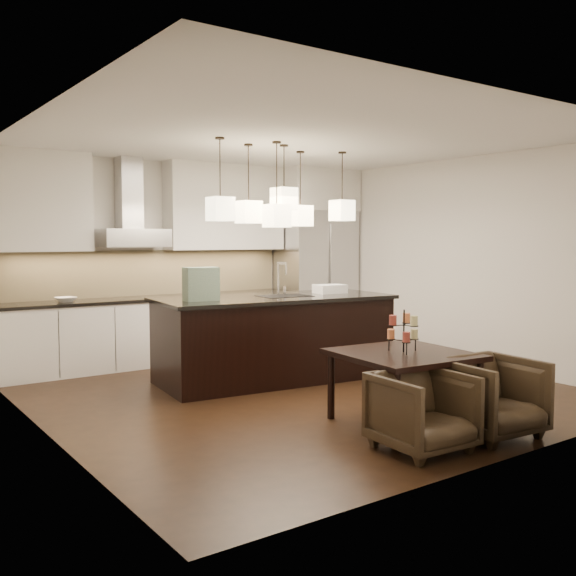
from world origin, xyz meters
TOP-DOWN VIEW (x-y plane):
  - floor at (0.00, 0.00)m, footprint 5.50×5.50m
  - ceiling at (0.00, 0.00)m, footprint 5.50×5.50m
  - wall_back at (0.00, 2.76)m, footprint 5.50×0.02m
  - wall_front at (0.00, -2.76)m, footprint 5.50×0.02m
  - wall_left at (-2.76, 0.00)m, footprint 0.02×5.50m
  - wall_right at (2.76, 0.00)m, footprint 0.02×5.50m
  - refrigerator at (2.10, 2.38)m, footprint 1.20×0.72m
  - fridge_panel at (2.10, 2.38)m, footprint 1.26×0.72m
  - lower_cabinets at (-0.62, 2.43)m, footprint 4.21×0.62m
  - countertop at (-0.62, 2.43)m, footprint 4.21×0.66m
  - backsplash at (-0.62, 2.73)m, footprint 4.21×0.02m
  - upper_cab_left at (-2.10, 2.57)m, footprint 1.25×0.35m
  - upper_cab_right at (0.55, 2.57)m, footprint 1.85×0.35m
  - hood_canopy at (-0.93, 2.48)m, footprint 0.90×0.52m
  - hood_chimney at (-0.93, 2.59)m, footprint 0.30×0.28m
  - fruit_bowl at (-1.86, 2.38)m, footprint 0.27×0.27m
  - island_body at (0.12, 0.65)m, footprint 2.87×1.41m
  - island_top at (0.12, 0.65)m, footprint 2.97×1.51m
  - faucet at (0.24, 0.75)m, footprint 0.14×0.28m
  - tote_bag at (-0.86, 0.66)m, footprint 0.40×0.24m
  - food_container at (0.94, 0.59)m, footprint 0.40×0.31m
  - dining_table at (0.03, -1.59)m, footprint 1.21×1.21m
  - candelabra at (0.03, -1.59)m, footprint 0.35×0.35m
  - candle_a at (0.15, -1.60)m, footprint 0.07×0.07m
  - candle_b at (-0.02, -1.48)m, footprint 0.07×0.07m
  - candle_c at (-0.04, -1.69)m, footprint 0.07×0.07m
  - candle_d at (0.13, -1.52)m, footprint 0.07×0.07m
  - candle_e at (-0.09, -1.56)m, footprint 0.07×0.07m
  - candle_f at (0.04, -1.71)m, footprint 0.07×0.07m
  - armchair_left at (-0.40, -2.23)m, footprint 0.73×0.75m
  - armchair_right at (0.39, -2.30)m, footprint 0.80×0.81m
  - pendant_a at (-0.76, 0.41)m, footprint 0.24×0.24m
  - pendant_b at (-0.24, 0.65)m, footprint 0.24×0.24m
  - pendant_c at (0.12, 0.45)m, footprint 0.24×0.24m
  - pendant_d at (0.61, 0.80)m, footprint 0.24×0.24m
  - pendant_e at (1.07, 0.52)m, footprint 0.24×0.24m
  - pendant_f at (-0.09, 0.30)m, footprint 0.24×0.24m

SIDE VIEW (x-z plane):
  - floor at x=0.00m, z-range -0.02..0.00m
  - armchair_left at x=-0.40m, z-range 0.00..0.64m
  - dining_table at x=0.03m, z-range 0.00..0.67m
  - armchair_right at x=0.39m, z-range 0.00..0.68m
  - lower_cabinets at x=-0.62m, z-range 0.00..0.88m
  - island_body at x=0.12m, z-range 0.00..0.97m
  - candle_a at x=0.15m, z-range 0.78..0.87m
  - candle_b at x=-0.02m, z-range 0.78..0.87m
  - candle_c at x=-0.04m, z-range 0.78..0.87m
  - candelabra at x=0.03m, z-range 0.67..1.06m
  - countertop at x=-0.62m, z-range 0.88..0.92m
  - fruit_bowl at x=-1.86m, z-range 0.92..0.98m
  - candle_d at x=0.13m, z-range 0.93..1.02m
  - candle_e at x=-0.09m, z-range 0.93..1.02m
  - candle_f at x=0.04m, z-range 0.93..1.02m
  - island_top at x=0.12m, z-range 0.97..1.02m
  - food_container at x=0.94m, z-range 1.02..1.13m
  - refrigerator at x=2.10m, z-range 0.00..2.15m
  - tote_bag at x=-0.86m, z-range 1.02..1.39m
  - faucet at x=0.24m, z-range 1.02..1.44m
  - backsplash at x=-0.62m, z-range 0.92..1.55m
  - wall_back at x=0.00m, z-range 0.00..2.80m
  - wall_front at x=0.00m, z-range 0.00..2.80m
  - wall_left at x=-2.76m, z-range 0.00..2.80m
  - wall_right at x=2.76m, z-range 0.00..2.80m
  - hood_canopy at x=-0.93m, z-range 1.60..1.84m
  - pendant_f at x=-0.09m, z-range 1.84..2.10m
  - pendant_d at x=0.61m, z-range 1.87..2.13m
  - pendant_b at x=-0.24m, z-range 1.89..2.15m
  - pendant_a at x=-0.76m, z-range 1.90..2.16m
  - pendant_e at x=1.07m, z-range 1.94..2.20m
  - pendant_c at x=0.12m, z-range 2.04..2.30m
  - upper_cab_left at x=-2.10m, z-range 1.55..2.80m
  - upper_cab_right at x=0.55m, z-range 1.55..2.80m
  - hood_chimney at x=-0.93m, z-range 1.84..2.80m
  - fridge_panel at x=2.10m, z-range 2.15..2.80m
  - ceiling at x=0.00m, z-range 2.80..2.82m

